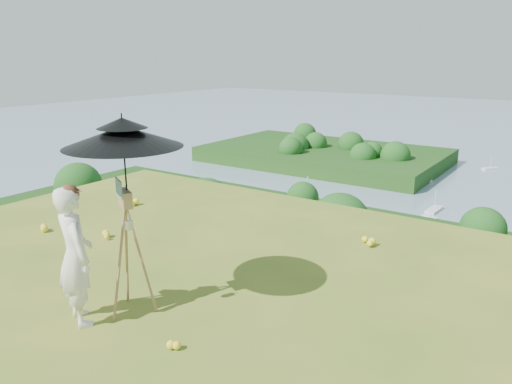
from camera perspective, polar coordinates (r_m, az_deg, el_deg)
The scene contains 6 objects.
peninsula at distance 178.69m, azimuth 7.78°, elevation 5.01°, with size 90.00×60.00×12.00m, color #10380F, non-canonical shape.
slope_trees at distance 41.70m, azimuth 26.90°, elevation -12.05°, with size 110.00×50.00×6.00m, color #19541A, non-canonical shape.
painter at distance 6.22m, azimuth -19.96°, elevation -6.87°, with size 0.61×0.40×1.68m, color white.
field_easel at distance 6.27m, azimuth -14.37°, elevation -6.11°, with size 0.65×0.65×1.71m, color #96643F, non-canonical shape.
sun_umbrella at distance 5.98m, azimuth -14.80°, elevation 3.65°, with size 1.38×1.38×1.06m, color black, non-canonical shape.
painter_cap at distance 5.98m, azimuth -20.65°, elevation 0.21°, with size 0.22×0.26×0.10m, color #CA706E, non-canonical shape.
Camera 1 is at (3.19, -2.43, 3.11)m, focal length 35.00 mm.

